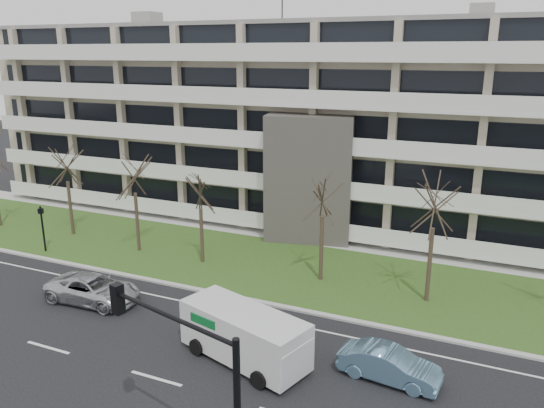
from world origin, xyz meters
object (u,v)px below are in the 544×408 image
at_px(pedestrian_signal, 42,223).
at_px(blue_sedan, 389,365).
at_px(white_van, 245,332).
at_px(traffic_signal, 191,380).
at_px(silver_pickup, 93,289).

bearing_deg(pedestrian_signal, blue_sedan, -22.53).
height_order(white_van, traffic_signal, traffic_signal).
height_order(blue_sedan, pedestrian_signal, pedestrian_signal).
bearing_deg(silver_pickup, white_van, -102.74).
bearing_deg(traffic_signal, pedestrian_signal, 160.75).
xyz_separation_m(silver_pickup, blue_sedan, (16.23, -0.71, -0.04)).
bearing_deg(blue_sedan, traffic_signal, 159.06).
xyz_separation_m(blue_sedan, white_van, (-6.07, -1.11, 0.70)).
xyz_separation_m(blue_sedan, traffic_signal, (-4.18, -8.34, 3.36)).
distance_m(silver_pickup, traffic_signal, 15.43).
bearing_deg(blue_sedan, silver_pickup, 93.19).
bearing_deg(blue_sedan, pedestrian_signal, 83.54).
height_order(silver_pickup, pedestrian_signal, pedestrian_signal).
bearing_deg(pedestrian_signal, traffic_signal, -44.23).
height_order(blue_sedan, white_van, white_van).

